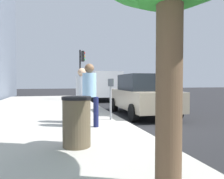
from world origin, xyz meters
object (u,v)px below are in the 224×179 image
Objects in this scene: pedestrian_at_meter at (82,91)px; trash_bin at (77,121)px; traffic_signal at (82,66)px; pedestrian_bystander at (89,89)px; parked_sedan_near at (142,95)px; parked_van_far at (102,84)px; parking_meter at (111,90)px.

trash_bin is (-2.52, 0.41, -0.51)m from pedestrian_at_meter.
traffic_signal is 11.63m from trash_bin.
traffic_signal is at bearing 22.98° from pedestrian_bystander.
pedestrian_bystander reaches higher than trash_bin.
pedestrian_at_meter is 3.36m from parked_sedan_near.
parked_van_far is at bearing -0.01° from parked_sedan_near.
pedestrian_bystander is at bearing 174.55° from traffic_signal.
pedestrian_bystander reaches higher than pedestrian_at_meter.
pedestrian_bystander is at bearing -16.43° from trash_bin.
pedestrian_at_meter is 9.03m from traffic_signal.
pedestrian_at_meter is 0.33× the size of parked_van_far.
pedestrian_bystander reaches higher than parking_meter.
traffic_signal is at bearing 14.11° from parked_sedan_near.
trash_bin is at bearing -109.11° from pedestrian_at_meter.
pedestrian_at_meter is 0.39× the size of parked_sedan_near.
parking_meter is 3.17m from trash_bin.
pedestrian_bystander is 9.66m from traffic_signal.
traffic_signal reaches higher than pedestrian_bystander.
traffic_signal is (7.05, 1.77, 1.68)m from parked_sedan_near.
pedestrian_at_meter reaches higher than parking_meter.
parking_meter is at bearing 169.38° from parked_van_far.
parked_van_far is (9.63, -1.80, 0.09)m from parking_meter.
pedestrian_at_meter is at bearing 104.35° from parking_meter.
parked_van_far is at bearing -14.59° from trash_bin.
traffic_signal is at bearing -7.29° from trash_bin.
parked_van_far is at bearing 14.16° from pedestrian_bystander.
parked_sedan_near is at bearing -165.89° from traffic_signal.
parked_sedan_near is at bearing 179.99° from parked_van_far.
parked_van_far reaches higher than trash_bin.
parked_van_far reaches higher than pedestrian_bystander.
parking_meter is 0.39× the size of traffic_signal.
parking_meter is at bearing -15.07° from pedestrian_bystander.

